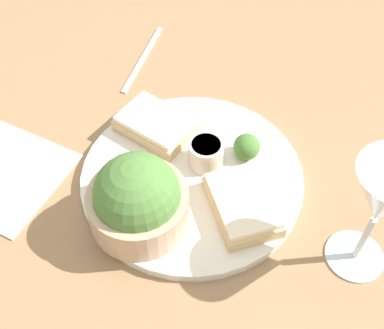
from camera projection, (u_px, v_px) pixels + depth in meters
The scene contains 9 objects.
ground_plane at pixel (192, 180), 0.64m from camera, with size 4.00×4.00×0.00m, color #93704C.
dinner_plate at pixel (192, 177), 0.63m from camera, with size 0.29×0.29×0.01m.
salad_bowl at pixel (136, 199), 0.55m from camera, with size 0.12×0.12×0.10m.
sauce_ramekin at pixel (205, 152), 0.62m from camera, with size 0.05×0.05×0.04m.
cheese_toast_near at pixel (242, 205), 0.58m from camera, with size 0.12×0.11×0.03m.
cheese_toast_far at pixel (156, 125), 0.66m from camera, with size 0.11×0.08×0.03m.
garnish at pixel (247, 147), 0.63m from camera, with size 0.04×0.04×0.04m.
napkin at pixel (2, 172), 0.64m from camera, with size 0.19×0.19×0.01m.
fork at pixel (143, 58), 0.79m from camera, with size 0.08×0.16×0.01m.
Camera 1 is at (-0.26, 0.28, 0.51)m, focal length 45.00 mm.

